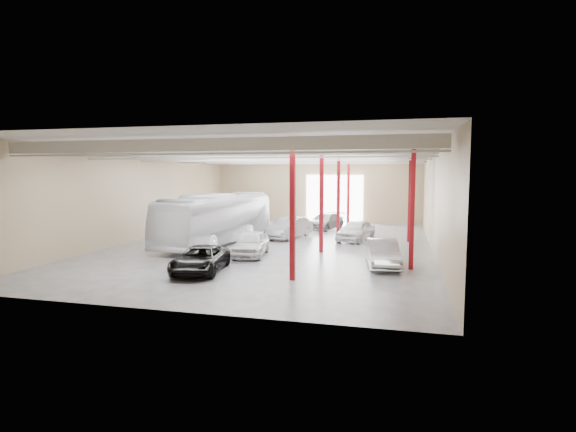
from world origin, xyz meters
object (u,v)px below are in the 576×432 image
at_px(car_right_near, 383,253).
at_px(car_right_far, 356,230).
at_px(car_row_a, 251,243).
at_px(coach_bus, 218,218).
at_px(car_row_b, 289,228).
at_px(car_row_c, 325,221).
at_px(black_sedan, 200,259).

bearing_deg(car_right_near, car_right_far, 96.02).
height_order(car_row_a, car_right_near, car_row_a).
height_order(coach_bus, car_row_b, coach_bus).
bearing_deg(car_row_a, car_right_near, -16.93).
relative_size(car_row_b, car_right_near, 1.09).
height_order(coach_bus, car_row_a, coach_bus).
bearing_deg(car_row_a, car_row_c, 73.37).
xyz_separation_m(car_row_a, car_row_c, (2.33, 14.49, -0.06)).
height_order(coach_bus, car_right_far, coach_bus).
distance_m(car_row_b, car_row_c, 6.73).
xyz_separation_m(car_row_c, car_right_near, (5.95, -15.86, 0.04)).
distance_m(black_sedan, car_row_a, 5.30).
height_order(car_row_a, car_row_b, car_row_b).
xyz_separation_m(black_sedan, car_right_near, (9.32, 3.82, 0.08)).
bearing_deg(car_right_far, car_right_near, -60.82).
height_order(car_row_b, car_right_far, car_row_b).
relative_size(coach_bus, black_sedan, 2.69).
relative_size(car_row_a, car_right_far, 0.97).
height_order(black_sedan, car_row_a, car_row_a).
distance_m(coach_bus, car_right_near, 13.68).
distance_m(black_sedan, car_row_b, 13.30).
xyz_separation_m(car_right_near, car_right_far, (-2.43, 9.33, 0.04)).
relative_size(coach_bus, car_row_a, 2.90).
height_order(black_sedan, car_row_b, car_row_b).
distance_m(coach_bus, car_row_b, 5.99).
bearing_deg(black_sedan, car_right_near, 13.73).
xyz_separation_m(black_sedan, car_row_a, (1.04, 5.20, 0.10)).
xyz_separation_m(car_row_a, car_row_b, (0.48, 8.02, 0.05)).
height_order(coach_bus, car_right_near, coach_bus).
relative_size(car_row_c, car_right_far, 1.05).
height_order(car_row_c, car_right_near, car_right_near).
bearing_deg(coach_bus, car_row_c, 62.50).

